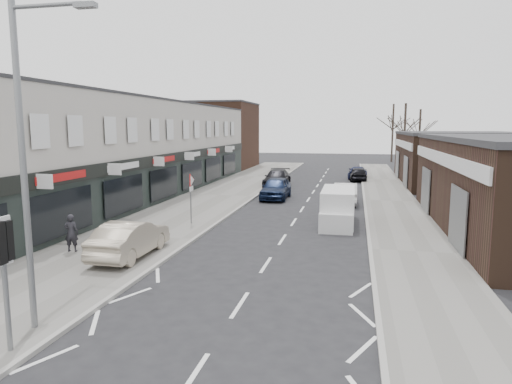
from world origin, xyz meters
The scene contains 20 objects.
ground centered at (0.00, 0.00, 0.00)m, with size 160.00×160.00×0.00m, color black.
pavement_left centered at (-6.75, 22.00, 0.06)m, with size 5.50×64.00×0.12m, color slate.
pavement_right centered at (5.75, 22.00, 0.06)m, with size 3.50×64.00×0.12m, color slate.
shop_terrace_left centered at (-13.50, 19.50, 3.55)m, with size 8.00×41.00×7.10m, color #BAB4AA.
brick_block_far centered at (-13.50, 45.00, 4.00)m, with size 8.00×10.00×8.00m, color #42281C.
right_unit_far centered at (12.50, 34.00, 2.25)m, with size 10.00×16.00×4.50m, color #352318.
tree_far_a centered at (9.00, 48.00, 0.00)m, with size 3.60×3.60×8.00m, color #382D26, non-canonical shape.
tree_far_b centered at (11.50, 54.00, 0.00)m, with size 3.60×3.60×7.50m, color #382D26, non-canonical shape.
tree_far_c centered at (8.50, 60.00, 0.00)m, with size 3.60×3.60×8.50m, color #382D26, non-canonical shape.
traffic_light centered at (-4.40, -2.02, 2.41)m, with size 0.28×0.60×3.10m.
street_lamp centered at (-4.53, -0.80, 4.62)m, with size 2.23×0.22×8.00m.
warning_sign centered at (-5.16, 12.00, 2.20)m, with size 0.12×0.80×2.70m.
white_van centered at (2.37, 14.03, 0.89)m, with size 1.73×4.84×1.88m.
sedan_on_pavement centered at (-5.37, 5.63, 0.83)m, with size 1.51×4.32×1.42m, color #AB9E89.
pedestrian centered at (-8.04, 5.74, 0.90)m, with size 0.57×0.37×1.56m, color black.
parked_car_left_a centered at (-2.37, 21.90, 0.78)m, with size 1.85×4.59×1.56m, color #111C38.
parked_car_left_b centered at (-3.40, 28.56, 0.73)m, with size 2.05×5.05×1.47m, color black.
parked_car_right_a centered at (2.62, 20.84, 0.71)m, with size 1.50×4.31×1.42m, color silver.
parked_car_right_b centered at (3.50, 34.53, 0.67)m, with size 1.57×3.91×1.33m, color black.
parked_car_right_c centered at (3.50, 36.47, 0.62)m, with size 1.74×4.29×1.25m, color #12183B.
Camera 1 is at (3.18, -10.39, 5.19)m, focal length 32.00 mm.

